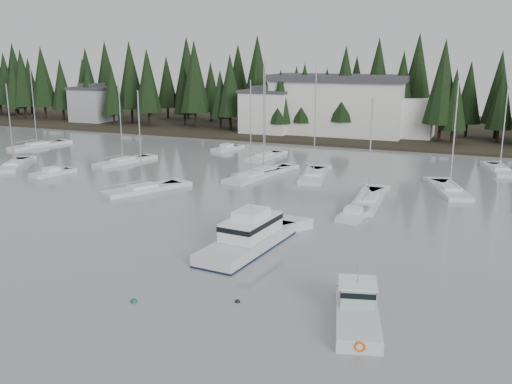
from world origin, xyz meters
TOP-DOWN VIEW (x-y plane):
  - ground at (0.00, 0.00)m, footprint 260.00×260.00m
  - far_shore_land at (0.00, 97.00)m, footprint 240.00×54.00m
  - conifer_treeline at (0.00, 86.00)m, footprint 200.00×22.00m
  - house_west at (-18.00, 79.00)m, footprint 9.54×7.42m
  - house_far_west at (-60.00, 81.00)m, footprint 8.48×7.42m
  - harbor_inn at (-2.96, 82.34)m, footprint 29.50×11.50m
  - cabin_cruiser_center at (4.02, 18.20)m, footprint 4.66×11.68m
  - lobster_boat_teal at (15.03, 8.71)m, footprint 4.19×7.54m
  - sailboat_1 at (-5.91, 42.24)m, footprint 4.45×9.14m
  - sailboat_2 at (10.09, 36.20)m, footprint 3.15×10.96m
  - sailboat_3 at (-39.24, 36.81)m, footprint 7.07×9.52m
  - sailboat_4 at (-48.54, 51.29)m, footprint 4.76×10.14m
  - sailboat_6 at (-14.84, 31.44)m, footprint 6.67×9.58m
  - sailboat_7 at (17.78, 44.37)m, footprint 5.72×9.70m
  - sailboat_8 at (-9.36, 55.90)m, footprint 3.40×8.62m
  - sailboat_9 at (23.10, 58.72)m, footprint 4.40×8.61m
  - sailboat_10 at (-26.84, 44.73)m, footprint 4.63×9.48m
  - sailboat_12 at (1.21, 45.95)m, footprint 4.47×10.03m
  - sailboat_13 at (-5.56, 45.73)m, footprint 5.85×9.57m
  - runabout_0 at (-30.66, 34.46)m, footprint 3.47×5.75m
  - runabout_1 at (9.89, 30.16)m, footprint 2.41×5.13m
  - runabout_3 at (-17.74, 60.35)m, footprint 3.56×5.97m
  - mooring_buoy_green at (1.21, 5.95)m, footprint 0.46×0.46m
  - mooring_buoy_dark at (7.35, 8.45)m, footprint 0.36×0.36m

SIDE VIEW (x-z plane):
  - ground at x=0.00m, z-range 0.00..0.00m
  - far_shore_land at x=0.00m, z-range -0.50..0.50m
  - conifer_treeline at x=0.00m, z-range -10.00..10.00m
  - mooring_buoy_green at x=1.21m, z-range -0.23..0.23m
  - mooring_buoy_dark at x=7.35m, z-range -0.18..0.18m
  - sailboat_2 at x=10.09m, z-range -5.73..5.84m
  - sailboat_3 at x=-39.24m, z-range -5.89..6.01m
  - sailboat_6 at x=-14.84m, z-range -5.93..6.05m
  - sailboat_1 at x=-5.91m, z-range -6.33..6.46m
  - sailboat_7 at x=17.78m, z-range -6.47..6.60m
  - sailboat_4 at x=-48.54m, z-range -6.74..6.89m
  - sailboat_10 at x=-26.84m, z-range -6.50..6.65m
  - sailboat_12 at x=1.21m, z-range -7.26..7.41m
  - sailboat_9 at x=23.10m, z-range -6.60..6.77m
  - sailboat_13 at x=-5.56m, z-range -7.07..7.24m
  - sailboat_8 at x=-9.36m, z-range -7.23..7.43m
  - runabout_3 at x=-17.74m, z-range -0.58..0.84m
  - runabout_0 at x=-30.66m, z-range -0.58..0.84m
  - runabout_1 at x=9.89m, z-range -0.58..0.84m
  - lobster_boat_teal at x=15.03m, z-range -1.51..2.46m
  - cabin_cruiser_center at x=4.02m, z-range -1.71..3.18m
  - house_far_west at x=-60.00m, z-range 0.28..8.53m
  - house_west at x=-18.00m, z-range 0.28..9.03m
  - harbor_inn at x=-2.96m, z-range 0.33..11.23m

